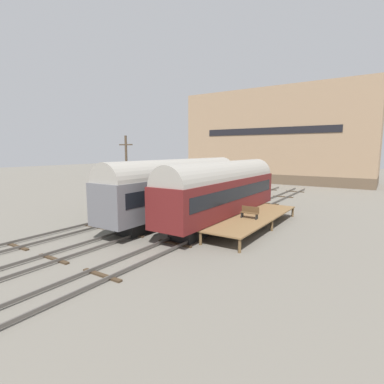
# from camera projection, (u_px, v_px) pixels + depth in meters

# --- Properties ---
(ground_plane) EXTENTS (200.00, 200.00, 0.00)m
(ground_plane) POSITION_uv_depth(u_px,v_px,m) (157.00, 226.00, 24.36)
(ground_plane) COLOR #6B665B
(track_left) EXTENTS (2.60, 60.00, 0.26)m
(track_left) POSITION_uv_depth(u_px,v_px,m) (121.00, 218.00, 26.55)
(track_left) COLOR #4C4742
(track_left) RESTS_ON ground
(track_middle) EXTENTS (2.60, 60.00, 0.26)m
(track_middle) POSITION_uv_depth(u_px,v_px,m) (157.00, 224.00, 24.34)
(track_middle) COLOR #4C4742
(track_middle) RESTS_ON ground
(track_right) EXTENTS (2.60, 60.00, 0.26)m
(track_right) POSITION_uv_depth(u_px,v_px,m) (199.00, 232.00, 22.12)
(track_right) COLOR #4C4742
(track_right) RESTS_ON ground
(train_car_grey) EXTENTS (3.00, 17.09, 5.37)m
(train_car_grey) POSITION_uv_depth(u_px,v_px,m) (178.00, 185.00, 26.48)
(train_car_grey) COLOR black
(train_car_grey) RESTS_ON ground
(train_car_maroon) EXTENTS (3.04, 15.66, 5.25)m
(train_car_maroon) POSITION_uv_depth(u_px,v_px,m) (223.00, 189.00, 24.78)
(train_car_maroon) COLOR black
(train_car_maroon) RESTS_ON ground
(train_car_green) EXTENTS (3.00, 18.41, 5.04)m
(train_car_green) POSITION_uv_depth(u_px,v_px,m) (180.00, 180.00, 33.67)
(train_car_green) COLOR black
(train_car_green) RESTS_ON ground
(station_platform) EXTENTS (3.07, 12.14, 0.95)m
(station_platform) POSITION_uv_depth(u_px,v_px,m) (255.00, 217.00, 23.58)
(station_platform) COLOR brown
(station_platform) RESTS_ON ground
(bench) EXTENTS (1.40, 0.40, 0.91)m
(bench) POSITION_uv_depth(u_px,v_px,m) (250.00, 212.00, 22.92)
(bench) COLOR brown
(bench) RESTS_ON station_platform
(person_worker) EXTENTS (0.32, 0.32, 1.76)m
(person_worker) POSITION_uv_depth(u_px,v_px,m) (125.00, 214.00, 24.16)
(person_worker) COLOR #282833
(person_worker) RESTS_ON ground
(utility_pole) EXTENTS (1.80, 0.24, 7.61)m
(utility_pole) POSITION_uv_depth(u_px,v_px,m) (127.00, 172.00, 30.72)
(utility_pole) COLOR #473828
(utility_pole) RESTS_ON ground
(warehouse_building) EXTENTS (34.95, 10.83, 17.46)m
(warehouse_building) POSITION_uv_depth(u_px,v_px,m) (277.00, 137.00, 58.80)
(warehouse_building) COLOR brown
(warehouse_building) RESTS_ON ground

